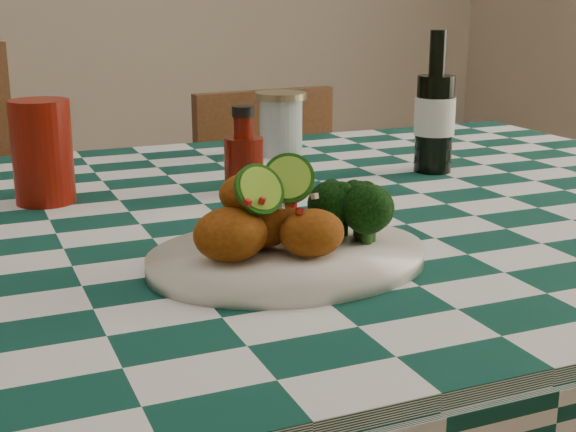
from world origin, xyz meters
name	(u,v)px	position (x,y,z in m)	size (l,w,h in m)	color
plate	(288,258)	(0.01, -0.22, 0.80)	(0.30, 0.24, 0.02)	white
fried_chicken_pile	(275,209)	(-0.01, -0.22, 0.85)	(0.14, 0.11, 0.09)	#8E460D
broccoli_side	(352,210)	(0.09, -0.21, 0.84)	(0.08, 0.08, 0.06)	black
red_tumbler	(42,152)	(-0.20, 0.16, 0.86)	(0.08, 0.08, 0.14)	maroon
ketchup_bottle	(244,150)	(0.07, 0.11, 0.85)	(0.06, 0.06, 0.13)	#610E04
mason_jar	(281,124)	(0.23, 0.34, 0.84)	(0.09, 0.09, 0.11)	#B2BCBA
beer_bottle	(435,102)	(0.40, 0.12, 0.90)	(0.06, 0.06, 0.22)	black
wooden_chair_right	(297,267)	(0.44, 0.75, 0.42)	(0.38, 0.40, 0.83)	#472814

